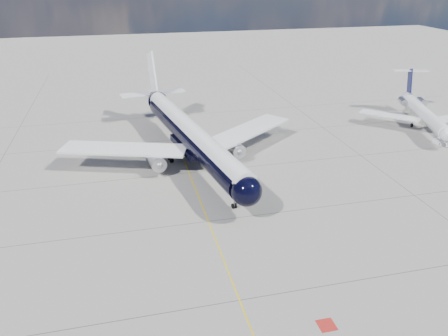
{
  "coord_description": "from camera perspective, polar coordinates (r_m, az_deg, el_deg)",
  "views": [
    {
      "loc": [
        -9.3,
        -36.96,
        29.43
      ],
      "look_at": [
        3.75,
        16.98,
        4.0
      ],
      "focal_mm": 35.0,
      "sensor_mm": 36.0,
      "label": 1
    }
  ],
  "objects": [
    {
      "name": "boarding_stair",
      "position": [
        89.71,
        26.66,
        3.15
      ],
      "size": [
        2.99,
        3.34,
        3.06
      ],
      "rotation": [
        0.0,
        0.0,
        0.33
      ],
      "color": "white",
      "rests_on": "ground"
    },
    {
      "name": "red_marking",
      "position": [
        43.03,
        13.25,
        -19.35
      ],
      "size": [
        1.6,
        1.6,
        0.01
      ],
      "primitive_type": "cube",
      "color": "maroon",
      "rests_on": "ground"
    },
    {
      "name": "regional_jet",
      "position": [
        97.76,
        24.47,
        6.74
      ],
      "size": [
        23.7,
        27.88,
        9.68
      ],
      "rotation": [
        0.0,
        0.0,
        -0.31
      ],
      "color": "white",
      "rests_on": "ground"
    },
    {
      "name": "ground",
      "position": [
        73.73,
        -5.22,
        0.98
      ],
      "size": [
        320.0,
        320.0,
        0.0
      ],
      "primitive_type": "plane",
      "color": "gray",
      "rests_on": "ground"
    },
    {
      "name": "taxiway_centerline",
      "position": [
        69.22,
        -4.58,
        -0.63
      ],
      "size": [
        0.16,
        160.0,
        0.01
      ],
      "primitive_type": "cube",
      "color": "#DBB90B",
      "rests_on": "ground"
    },
    {
      "name": "main_airliner",
      "position": [
        72.83,
        -4.63,
        4.55
      ],
      "size": [
        41.08,
        50.49,
        14.64
      ],
      "rotation": [
        0.0,
        0.0,
        0.17
      ],
      "color": "black",
      "rests_on": "ground"
    }
  ]
}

